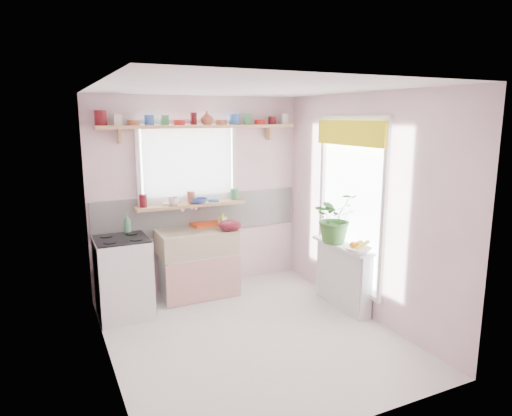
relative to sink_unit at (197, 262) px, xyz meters
name	(u,v)px	position (x,y,z in m)	size (l,w,h in m)	color
room	(270,189)	(0.81, -0.43, 0.94)	(3.20, 3.20, 3.20)	silver
sink_unit	(197,262)	(0.00, 0.00, 0.00)	(0.95, 0.65, 1.11)	white
cooker	(123,277)	(-0.95, -0.24, 0.03)	(0.58, 0.58, 0.93)	white
radiator_ledge	(343,274)	(1.45, -1.09, -0.03)	(0.22, 0.95, 0.78)	white
windowsill	(191,205)	(0.00, 0.19, 0.71)	(1.40, 0.22, 0.04)	tan
pine_shelf	(201,126)	(0.15, 0.18, 1.69)	(2.52, 0.24, 0.04)	tan
shelf_crockery	(201,120)	(0.15, 0.18, 1.76)	(2.47, 0.11, 0.12)	#590F14
sill_crockery	(191,199)	(0.00, 0.19, 0.78)	(1.35, 0.11, 0.12)	#590F14
dish_tray	(205,224)	(0.19, 0.21, 0.44)	(0.38, 0.28, 0.04)	#FA4816
colander	(230,225)	(0.37, -0.19, 0.48)	(0.29, 0.29, 0.13)	#5C0F1C
jade_plant	(335,217)	(1.39, -0.98, 0.65)	(0.55, 0.47, 0.61)	#336628
fruit_bowl	(358,250)	(1.36, -1.46, 0.38)	(0.27, 0.27, 0.07)	white
herb_pot	(334,234)	(1.36, -1.02, 0.45)	(0.12, 0.08, 0.22)	#265F26
soap_bottle_sink	(223,219)	(0.38, 0.05, 0.51)	(0.08, 0.08, 0.18)	#D7D45F
sill_cup	(173,201)	(-0.24, 0.13, 0.78)	(0.13, 0.13, 0.11)	silver
sill_bowl	(199,201)	(0.08, 0.13, 0.76)	(0.22, 0.22, 0.07)	#334EA8
shelf_vase	(207,118)	(0.21, 0.12, 1.79)	(0.16, 0.16, 0.17)	#96402E
cooker_bottle	(127,223)	(-0.84, -0.02, 0.59)	(0.09, 0.09, 0.22)	#468D5D
fruit	(358,245)	(1.37, -1.45, 0.44)	(0.20, 0.14, 0.10)	orange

